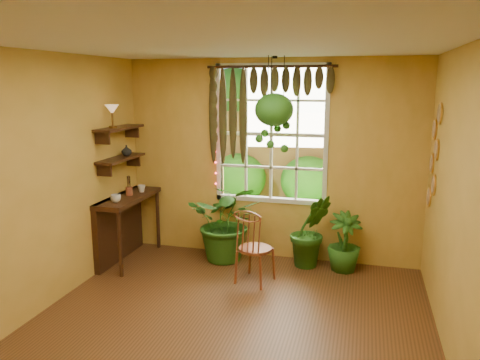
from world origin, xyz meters
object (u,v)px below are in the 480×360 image
at_px(windsor_chair, 254,258).
at_px(potted_plant_mid, 311,231).
at_px(potted_plant_left, 227,221).
at_px(hanging_basket, 274,114).
at_px(counter_ledge, 122,220).

relative_size(windsor_chair, potted_plant_mid, 1.10).
xyz_separation_m(potted_plant_left, hanging_basket, (0.63, -0.06, 1.45)).
height_order(counter_ledge, hanging_basket, hanging_basket).
bearing_deg(potted_plant_mid, hanging_basket, -166.18).
distance_m(windsor_chair, potted_plant_mid, 0.93).
height_order(counter_ledge, potted_plant_left, potted_plant_left).
relative_size(potted_plant_left, hanging_basket, 0.92).
relative_size(counter_ledge, potted_plant_left, 1.10).
relative_size(potted_plant_left, potted_plant_mid, 1.12).
height_order(windsor_chair, potted_plant_left, potted_plant_left).
distance_m(counter_ledge, potted_plant_left, 1.43).
bearing_deg(potted_plant_left, counter_ledge, -166.05).
relative_size(potted_plant_mid, hanging_basket, 0.82).
bearing_deg(potted_plant_mid, potted_plant_left, -176.75).
distance_m(potted_plant_left, hanging_basket, 1.59).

